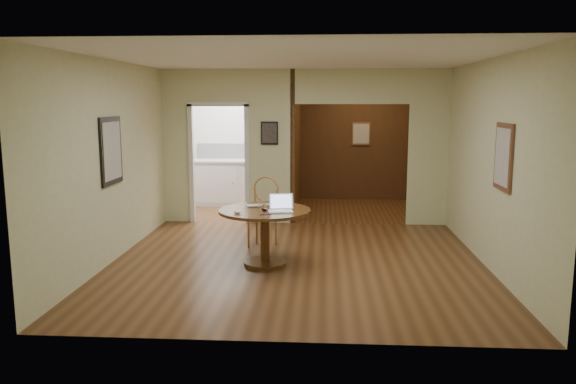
# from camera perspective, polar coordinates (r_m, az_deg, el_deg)

# --- Properties ---
(floor) EXTENTS (5.00, 5.00, 0.00)m
(floor) POSITION_cam_1_polar(r_m,az_deg,el_deg) (7.61, 0.90, -7.23)
(floor) COLOR #4E2C16
(floor) RESTS_ON ground
(room_shell) EXTENTS (5.20, 7.50, 5.00)m
(room_shell) POSITION_cam_1_polar(r_m,az_deg,el_deg) (10.45, -0.84, 4.48)
(room_shell) COLOR white
(room_shell) RESTS_ON ground
(dining_table) EXTENTS (1.21, 1.21, 0.75)m
(dining_table) POSITION_cam_1_polar(r_m,az_deg,el_deg) (7.39, -2.37, -3.26)
(dining_table) COLOR brown
(dining_table) RESTS_ON ground
(chair) EXTENTS (0.54, 0.54, 1.04)m
(chair) POSITION_cam_1_polar(r_m,az_deg,el_deg) (8.39, -2.47, -1.59)
(chair) COLOR #A5683A
(chair) RESTS_ON ground
(open_laptop) EXTENTS (0.34, 0.32, 0.22)m
(open_laptop) POSITION_cam_1_polar(r_m,az_deg,el_deg) (7.23, -0.74, -1.47)
(open_laptop) COLOR white
(open_laptop) RESTS_ON dining_table
(closed_laptop) EXTENTS (0.41, 0.33, 0.03)m
(closed_laptop) POSITION_cam_1_polar(r_m,az_deg,el_deg) (7.50, -2.76, -1.45)
(closed_laptop) COLOR silver
(closed_laptop) RESTS_ON dining_table
(mouse) EXTENTS (0.11, 0.08, 0.04)m
(mouse) POSITION_cam_1_polar(r_m,az_deg,el_deg) (7.09, -5.18, -2.05)
(mouse) COLOR white
(mouse) RESTS_ON dining_table
(wine_glass) EXTENTS (0.08, 0.08, 0.09)m
(wine_glass) POSITION_cam_1_polar(r_m,az_deg,el_deg) (7.22, -2.42, -1.60)
(wine_glass) COLOR white
(wine_glass) RESTS_ON dining_table
(pen) EXTENTS (0.15, 0.03, 0.01)m
(pen) POSITION_cam_1_polar(r_m,az_deg,el_deg) (6.99, -2.30, -2.31)
(pen) COLOR #0C1358
(pen) RESTS_ON dining_table
(kitchen_cabinet) EXTENTS (2.06, 0.60, 0.94)m
(kitchen_cabinet) POSITION_cam_1_polar(r_m,az_deg,el_deg) (11.73, -4.70, 0.98)
(kitchen_cabinet) COLOR white
(kitchen_cabinet) RESTS_ON ground
(grocery_bag) EXTENTS (0.34, 0.31, 0.29)m
(grocery_bag) POSITION_cam_1_polar(r_m,az_deg,el_deg) (11.61, -2.90, 3.96)
(grocery_bag) COLOR #C5B890
(grocery_bag) RESTS_ON kitchen_cabinet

